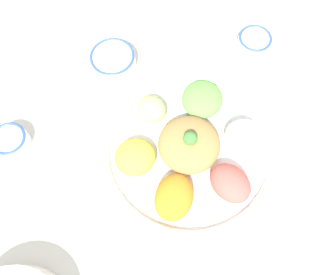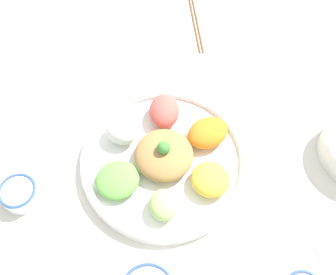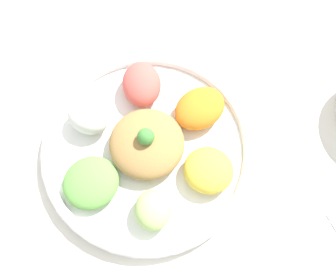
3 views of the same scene
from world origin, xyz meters
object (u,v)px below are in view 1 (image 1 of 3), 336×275
object	(u,v)px
rice_bowl_blue	(113,60)
serving_spoon_main	(35,197)
salad_platter	(189,148)
sauce_bowl_red	(254,42)
sauce_bowl_dark	(10,141)

from	to	relation	value
rice_bowl_blue	serving_spoon_main	bearing A→B (deg)	168.96
rice_bowl_blue	serving_spoon_main	world-z (taller)	rice_bowl_blue
salad_platter	serving_spoon_main	size ratio (longest dim) A/B	3.46
sauce_bowl_red	rice_bowl_blue	xyz separation A→B (m)	(-0.14, 0.34, -0.00)
sauce_bowl_red	sauce_bowl_dark	xyz separation A→B (m)	(-0.40, 0.51, -0.00)
sauce_bowl_dark	serving_spoon_main	size ratio (longest dim) A/B	0.70
sauce_bowl_red	salad_platter	bearing A→B (deg)	162.14
rice_bowl_blue	serving_spoon_main	size ratio (longest dim) A/B	0.99
sauce_bowl_red	sauce_bowl_dark	distance (m)	0.65
salad_platter	sauce_bowl_dark	bearing A→B (deg)	100.21
salad_platter	sauce_bowl_dark	xyz separation A→B (m)	(-0.07, 0.41, -0.01)
sauce_bowl_red	rice_bowl_blue	size ratio (longest dim) A/B	0.76
serving_spoon_main	rice_bowl_blue	bearing A→B (deg)	-86.20
sauce_bowl_dark	serving_spoon_main	distance (m)	0.15
salad_platter	sauce_bowl_red	xyz separation A→B (m)	(0.33, -0.11, -0.00)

